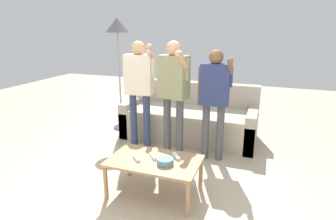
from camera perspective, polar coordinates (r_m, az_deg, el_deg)
ground_plane at (r=3.25m, az=-0.37°, el=-14.88°), size 12.00×12.00×0.00m
couch at (r=4.49m, az=4.47°, el=-1.83°), size 2.01×0.89×0.82m
coffee_table at (r=2.96m, az=-2.74°, el=-10.70°), size 0.92×0.57×0.39m
snack_bowl at (r=2.84m, az=-0.57°, el=-10.21°), size 0.17×0.17×0.06m
game_remote_nunchuk at (r=2.84m, az=-0.38°, el=-10.34°), size 0.06×0.09×0.05m
floor_lamp at (r=4.70m, az=-10.09°, el=15.07°), size 0.38×0.38×1.81m
player_left at (r=3.94m, az=-5.79°, el=5.50°), size 0.46×0.28×1.51m
player_center at (r=3.66m, az=1.09°, el=4.89°), size 0.44×0.42×1.52m
player_right at (r=3.59m, az=9.30°, el=3.43°), size 0.43×0.30×1.42m
game_remote_wand_near at (r=2.98m, az=-3.01°, el=-9.18°), size 0.12×0.14×0.03m
game_remote_wand_far at (r=2.95m, az=-6.32°, el=-9.51°), size 0.13×0.13×0.03m
game_remote_wand_spare at (r=2.97m, az=1.64°, el=-9.24°), size 0.12×0.14×0.03m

